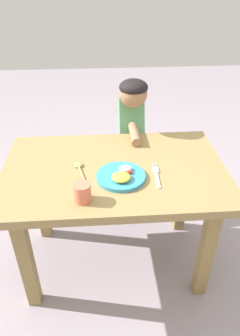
{
  "coord_description": "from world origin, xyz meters",
  "views": [
    {
      "loc": [
        -0.06,
        -1.27,
        1.52
      ],
      "look_at": [
        0.03,
        -0.04,
        0.69
      ],
      "focal_mm": 33.33,
      "sensor_mm": 36.0,
      "label": 1
    }
  ],
  "objects_px": {
    "plate": "(121,176)",
    "person": "(131,144)",
    "spoon": "(80,169)",
    "drinking_cup": "(82,193)",
    "fork": "(157,175)"
  },
  "relations": [
    {
      "from": "plate",
      "to": "fork",
      "type": "xyz_separation_m",
      "value": [
        0.17,
        0.01,
        -0.01
      ]
    },
    {
      "from": "fork",
      "to": "drinking_cup",
      "type": "xyz_separation_m",
      "value": [
        -0.34,
        -0.16,
        0.04
      ]
    },
    {
      "from": "plate",
      "to": "person",
      "type": "distance_m",
      "value": 0.6
    },
    {
      "from": "fork",
      "to": "person",
      "type": "height_order",
      "value": "person"
    },
    {
      "from": "plate",
      "to": "drinking_cup",
      "type": "height_order",
      "value": "drinking_cup"
    },
    {
      "from": "plate",
      "to": "spoon",
      "type": "relative_size",
      "value": 1.1
    },
    {
      "from": "plate",
      "to": "person",
      "type": "height_order",
      "value": "person"
    },
    {
      "from": "spoon",
      "to": "person",
      "type": "xyz_separation_m",
      "value": [
        0.3,
        0.48,
        -0.15
      ]
    },
    {
      "from": "plate",
      "to": "drinking_cup",
      "type": "relative_size",
      "value": 2.72
    },
    {
      "from": "fork",
      "to": "spoon",
      "type": "bearing_deg",
      "value": 82.69
    },
    {
      "from": "plate",
      "to": "person",
      "type": "relative_size",
      "value": 0.24
    },
    {
      "from": "fork",
      "to": "spoon",
      "type": "distance_m",
      "value": 0.37
    },
    {
      "from": "person",
      "to": "spoon",
      "type": "bearing_deg",
      "value": 58.35
    },
    {
      "from": "spoon",
      "to": "person",
      "type": "distance_m",
      "value": 0.59
    },
    {
      "from": "drinking_cup",
      "to": "person",
      "type": "distance_m",
      "value": 0.79
    }
  ]
}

